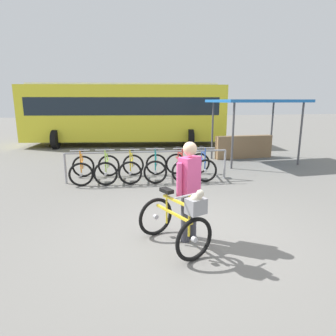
{
  "coord_description": "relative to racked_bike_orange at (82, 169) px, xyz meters",
  "views": [
    {
      "loc": [
        -1.4,
        -4.45,
        2.26
      ],
      "look_at": [
        -0.19,
        0.88,
        1.0
      ],
      "focal_mm": 31.34,
      "sensor_mm": 36.0,
      "label": 1
    }
  ],
  "objects": [
    {
      "name": "racked_bike_orange",
      "position": [
        0.0,
        0.0,
        0.0
      ],
      "size": [
        0.67,
        1.1,
        0.97
      ],
      "color": "black",
      "rests_on": "ground"
    },
    {
      "name": "person_with_featured_bike",
      "position": [
        1.91,
        -4.13,
        0.54
      ],
      "size": [
        0.46,
        0.36,
        1.64
      ],
      "color": "#383842",
      "rests_on": "ground"
    },
    {
      "name": "featured_bicycle",
      "position": [
        1.66,
        -4.43,
        0.12
      ],
      "size": [
        1.02,
        1.26,
        1.09
      ],
      "color": "black",
      "rests_on": "ground"
    },
    {
      "name": "ground_plane",
      "position": [
        1.98,
        -4.0,
        -0.37
      ],
      "size": [
        80.0,
        80.0,
        0.0
      ],
      "primitive_type": "plane",
      "color": "slate"
    },
    {
      "name": "racked_bike_lime",
      "position": [
        0.7,
        -0.07,
        -0.0
      ],
      "size": [
        0.78,
        1.17,
        0.97
      ],
      "color": "black",
      "rests_on": "ground"
    },
    {
      "name": "bike_rack_rail",
      "position": [
        1.83,
        -0.35,
        0.33
      ],
      "size": [
        4.59,
        0.49,
        0.88
      ],
      "color": "#99999E",
      "rests_on": "ground"
    },
    {
      "name": "racked_bike_yellow",
      "position": [
        1.39,
        -0.13,
        0.0
      ],
      "size": [
        0.85,
        1.19,
        0.97
      ],
      "color": "black",
      "rests_on": "ground"
    },
    {
      "name": "market_stall",
      "position": [
        6.13,
        1.83,
        1.03
      ],
      "size": [
        3.13,
        2.34,
        2.3
      ],
      "color": "#4C4C51",
      "rests_on": "ground"
    },
    {
      "name": "bus_distant",
      "position": [
        1.84,
        7.01,
        1.37
      ],
      "size": [
        10.28,
        4.51,
        3.08
      ],
      "color": "yellow",
      "rests_on": "ground"
    },
    {
      "name": "racked_bike_teal",
      "position": [
        2.09,
        -0.2,
        0.0
      ],
      "size": [
        0.88,
        1.21,
        0.97
      ],
      "color": "black",
      "rests_on": "ground"
    },
    {
      "name": "racked_bike_red",
      "position": [
        2.79,
        -0.27,
        0.0
      ],
      "size": [
        0.72,
        1.13,
        0.97
      ],
      "color": "black",
      "rests_on": "ground"
    },
    {
      "name": "racked_bike_blue",
      "position": [
        3.48,
        -0.33,
        -0.0
      ],
      "size": [
        0.82,
        1.18,
        0.97
      ],
      "color": "black",
      "rests_on": "ground"
    }
  ]
}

